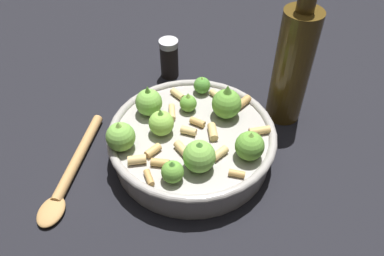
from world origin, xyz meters
TOP-DOWN VIEW (x-y plane):
  - ground_plane at (0.00, 0.00)m, footprint 2.40×2.40m
  - cooking_pan at (-0.00, 0.00)m, footprint 0.26×0.26m
  - pepper_shaker at (0.21, -0.03)m, footprint 0.04×0.04m
  - olive_oil_bottle at (0.04, -0.18)m, footprint 0.06×0.06m
  - wooden_spoon at (0.02, 0.19)m, footprint 0.20×0.13m

SIDE VIEW (x-z plane):
  - ground_plane at x=0.00m, z-range 0.00..0.00m
  - wooden_spoon at x=0.02m, z-range 0.00..0.02m
  - cooking_pan at x=0.00m, z-range -0.02..0.09m
  - pepper_shaker at x=0.21m, z-range 0.00..0.08m
  - olive_oil_bottle at x=0.04m, z-range -0.02..0.23m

